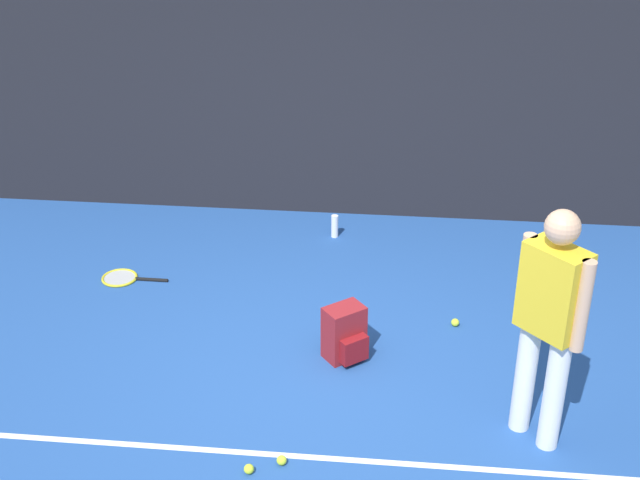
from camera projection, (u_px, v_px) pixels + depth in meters
name	position (u px, v px, depth m)	size (l,w,h in m)	color
ground_plane	(315.00, 384.00, 6.32)	(12.00, 12.00, 0.00)	#234C93
back_fence	(347.00, 94.00, 8.38)	(10.00, 0.10, 2.56)	black
court_line	(302.00, 456.00, 5.62)	(9.00, 0.05, 0.00)	white
tennis_player	(550.00, 315.00, 5.37)	(0.44, 0.44, 1.70)	white
tennis_racket	(123.00, 278.00, 7.70)	(0.61, 0.33, 0.03)	black
backpack	(345.00, 334.00, 6.53)	(0.38, 0.38, 0.44)	maroon
tennis_ball_near_player	(282.00, 460.00, 5.54)	(0.07, 0.07, 0.07)	#CCE033
tennis_ball_by_fence	(249.00, 469.00, 5.47)	(0.07, 0.07, 0.07)	#CCE033
tennis_ball_mid_court	(455.00, 322.00, 7.01)	(0.07, 0.07, 0.07)	#CCE033
water_bottle	(335.00, 226.00, 8.40)	(0.07, 0.07, 0.23)	white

